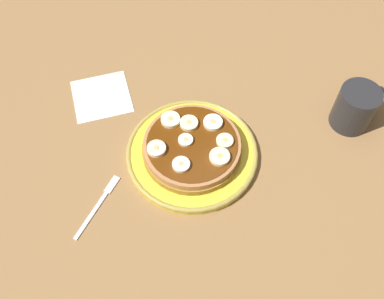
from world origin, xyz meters
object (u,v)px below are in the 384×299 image
Objects in this scene: banana_slice_7 at (171,120)px; plate at (192,153)px; banana_slice_2 at (181,165)px; banana_slice_6 at (225,141)px; fork at (100,203)px; banana_slice_3 at (157,149)px; coffee_mug at (357,107)px; banana_slice_1 at (189,123)px; banana_slice_5 at (213,123)px; napkin at (102,96)px; banana_slice_4 at (220,157)px; banana_slice_0 at (186,140)px; pancake_stack at (193,146)px.

plate is at bearing -81.33° from banana_slice_7.
banana_slice_6 is at bearing 2.08° from banana_slice_2.
banana_slice_6 is 23.90cm from fork.
coffee_mug reaches higher than banana_slice_3.
banana_slice_1 and banana_slice_3 have the same top height.
banana_slice_6 is at bearing -61.33° from banana_slice_1.
banana_slice_3 is 0.95× the size of banana_slice_5.
banana_slice_2 is 8.93cm from banana_slice_6.
banana_slice_6 is at bearing -60.18° from napkin.
coffee_mug reaches higher than banana_slice_1.
banana_slice_4 is 21.82cm from fork.
banana_slice_5 is 0.99× the size of banana_slice_7.
banana_slice_5 is (11.31, -0.17, -0.05)cm from banana_slice_3.
banana_slice_4 is at bearing -67.06° from napkin.
banana_slice_0 is 6.10cm from banana_slice_5.
banana_slice_5 is at bearing -0.87° from banana_slice_3.
coffee_mug reaches higher than napkin.
banana_slice_5 is at bearing 26.86° from banana_slice_2.
fork is (-23.70, -1.90, -4.22)cm from banana_slice_5.
banana_slice_3 is at bearing -140.32° from banana_slice_7.
pancake_stack is 6.06× the size of banana_slice_6.
plate is 7.25× the size of banana_slice_1.
coffee_mug is at bearing -37.46° from napkin.
banana_slice_3 reaches higher than plate.
plate reaches higher than napkin.
plate is 6.12cm from banana_slice_2.
banana_slice_5 is 0.30× the size of fork.
plate is 6.70cm from banana_slice_4.
napkin is at bearing 100.93° from banana_slice_2.
fork is (-19.92, -3.94, -4.23)cm from banana_slice_1.
banana_slice_2 is at bearing -10.83° from fork.
banana_slice_2 is 10.33cm from banana_slice_5.
napkin is (-11.00, 25.99, -4.36)cm from banana_slice_4.
banana_slice_7 is at bearing 136.19° from banana_slice_1.
banana_slice_3 is 0.94× the size of banana_slice_7.
banana_slice_3 is 0.93× the size of banana_slice_4.
banana_slice_3 reaches higher than napkin.
plate is 7.26cm from banana_slice_3.
banana_slice_7 is at bearing 71.73° from banana_slice_2.
banana_slice_0 reaches higher than plate.
fork is (-17.47, -6.28, -4.23)cm from banana_slice_7.
banana_slice_1 is at bearing 151.63° from banana_slice_5.
banana_slice_1 is at bearing 50.99° from banana_slice_2.
banana_slice_3 is at bearing 164.78° from pancake_stack.
banana_slice_2 is 0.86× the size of banana_slice_4.
pancake_stack is 6.95× the size of banana_slice_0.
banana_slice_2 is at bearing 170.71° from coffee_mug.
banana_slice_5 is at bearing 4.58° from fork.
coffee_mug reaches higher than banana_slice_4.
banana_slice_2 is 0.27× the size of fork.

